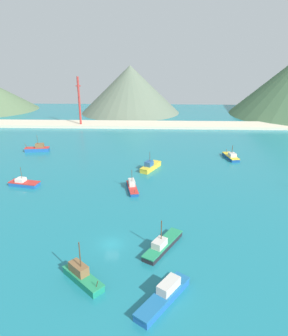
# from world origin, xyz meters

# --- Properties ---
(ground) EXTENTS (260.00, 280.00, 0.50)m
(ground) POSITION_xyz_m (0.00, 30.00, -0.25)
(ground) COLOR teal
(fishing_boat_1) EXTENTS (6.52, 9.46, 5.69)m
(fishing_boat_1) POSITION_xyz_m (6.50, 39.56, 0.98)
(fishing_boat_1) COLOR gold
(fishing_boat_1) RESTS_ON ground
(fishing_boat_2) EXTENTS (4.23, 9.04, 4.74)m
(fishing_boat_2) POSITION_xyz_m (33.36, 50.83, 0.75)
(fishing_boat_2) COLOR #14478C
(fishing_boat_2) RESTS_ON ground
(fishing_boat_3) EXTENTS (8.74, 3.52, 6.05)m
(fishing_boat_3) POSITION_xyz_m (-34.46, 56.65, 1.05)
(fishing_boat_3) COLOR #1E5BA8
(fishing_boat_3) RESTS_ON ground
(fishing_boat_4) EXTENTS (8.38, 4.54, 5.29)m
(fishing_boat_4) POSITION_xyz_m (-27.04, 26.08, 0.72)
(fishing_boat_4) COLOR #1E5BA8
(fishing_boat_4) RESTS_ON ground
(fishing_boat_5) EXTENTS (7.65, 10.66, 6.02)m
(fishing_boat_5) POSITION_xyz_m (9.36, -1.05, 0.79)
(fishing_boat_5) COLOR #232328
(fishing_boat_5) RESTS_ON ground
(fishing_boat_6) EXTENTS (8.25, 10.15, 2.64)m
(fishing_boat_6) POSITION_xyz_m (9.40, -13.51, 0.94)
(fishing_boat_6) COLOR #1E5BA8
(fishing_boat_6) RESTS_ON ground
(fishing_boat_7) EXTENTS (3.85, 8.94, 5.43)m
(fishing_boat_7) POSITION_xyz_m (2.02, 24.46, 0.84)
(fishing_boat_7) COLOR #14478C
(fishing_boat_7) RESTS_ON ground
(fishing_boat_10) EXTENTS (7.52, 7.17, 7.01)m
(fishing_boat_10) POSITION_xyz_m (-3.18, -10.02, 1.03)
(fishing_boat_10) COLOR #198466
(fishing_boat_10) RESTS_ON ground
(beach_strip) EXTENTS (247.00, 14.02, 1.20)m
(beach_strip) POSITION_xyz_m (0.00, 100.37, 0.60)
(beach_strip) COLOR beige
(beach_strip) RESTS_ON ground
(hill_central) EXTENTS (58.36, 58.36, 27.13)m
(hill_central) POSITION_xyz_m (-7.18, 138.19, 13.57)
(hill_central) COLOR #60705B
(hill_central) RESTS_ON ground
(radio_tower) EXTENTS (2.34, 1.87, 23.38)m
(radio_tower) POSITION_xyz_m (-28.22, 97.67, 11.92)
(radio_tower) COLOR #B7332D
(radio_tower) RESTS_ON ground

